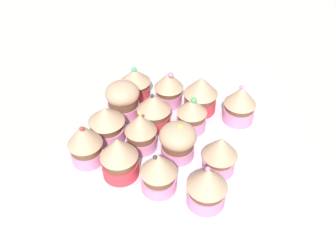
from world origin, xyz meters
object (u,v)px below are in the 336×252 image
object	(u,v)px
cupcake_12	(107,123)
cupcake_2	(240,104)
baking_tray	(168,140)
cupcake_14	(135,82)
cupcake_1	(220,154)
cupcake_5	(192,114)
cupcake_7	(119,157)
cupcake_13	(123,99)
cupcake_3	(159,171)
cupcake_0	(207,186)
cupcake_6	(201,94)
napkin	(249,82)
cupcake_8	(141,131)
cupcake_4	(178,141)
cupcake_10	(169,87)
cupcake_9	(154,109)
cupcake_11	(85,143)

from	to	relation	value
cupcake_12	cupcake_2	bearing A→B (deg)	-56.58
baking_tray	cupcake_14	size ratio (longest dim) A/B	4.90
cupcake_1	cupcake_5	size ratio (longest dim) A/B	1.02
cupcake_7	cupcake_13	distance (cm)	15.09
cupcake_1	cupcake_3	bearing A→B (deg)	132.01
cupcake_0	cupcake_6	distance (cm)	22.04
baking_tray	cupcake_0	xyz separation A→B (cm)	(-10.87, -10.35, 4.37)
cupcake_6	napkin	xyz separation A→B (cm)	(14.44, -7.09, -4.86)
cupcake_2	cupcake_8	bearing A→B (deg)	133.39
cupcake_0	cupcake_2	distance (cm)	20.60
cupcake_5	cupcake_14	xyz separation A→B (cm)	(5.62, 13.94, -0.17)
cupcake_8	cupcake_12	size ratio (longest dim) A/B	1.07
cupcake_1	cupcake_6	distance (cm)	15.76
cupcake_4	cupcake_10	distance (cm)	14.54
baking_tray	cupcake_5	bearing A→B (deg)	-36.41
baking_tray	cupcake_1	xyz separation A→B (cm)	(-3.98, -10.42, 4.44)
cupcake_5	cupcake_9	bearing A→B (deg)	101.26
cupcake_0	cupcake_4	world-z (taller)	cupcake_0
cupcake_4	cupcake_8	size ratio (longest dim) A/B	0.91
cupcake_7	napkin	bearing A→B (deg)	-22.10
cupcake_9	cupcake_13	size ratio (longest dim) A/B	0.99
cupcake_9	cupcake_11	distance (cm)	14.37
cupcake_1	cupcake_9	bearing A→B (deg)	64.78
cupcake_9	cupcake_5	bearing A→B (deg)	-78.74
cupcake_1	cupcake_9	distance (cm)	15.76
cupcake_10	napkin	distance (cm)	20.53
cupcake_8	cupcake_5	bearing A→B (deg)	-40.42
cupcake_4	cupcake_12	size ratio (longest dim) A/B	0.97
cupcake_2	napkin	size ratio (longest dim) A/B	0.59
cupcake_2	cupcake_6	size ratio (longest dim) A/B	1.03
baking_tray	cupcake_6	bearing A→B (deg)	-16.27
cupcake_3	cupcake_10	size ratio (longest dim) A/B	1.00
baking_tray	cupcake_13	distance (cm)	11.72
cupcake_9	cupcake_4	bearing A→B (deg)	-131.21
cupcake_10	cupcake_14	xyz separation A→B (cm)	(0.06, 7.32, -0.61)
cupcake_0	cupcake_13	bearing A→B (deg)	55.83
cupcake_4	cupcake_12	distance (cm)	13.09
baking_tray	cupcake_12	world-z (taller)	cupcake_12
cupcake_12	cupcake_0	bearing A→B (deg)	-108.94
cupcake_2	cupcake_3	distance (cm)	22.09
cupcake_14	cupcake_9	bearing A→B (deg)	-134.58
cupcake_1	cupcake_6	world-z (taller)	cupcake_6
cupcake_4	cupcake_11	distance (cm)	15.28
cupcake_13	cupcake_8	bearing A→B (deg)	-135.05
cupcake_6	cupcake_13	bearing A→B (deg)	116.51
cupcake_3	cupcake_7	size ratio (longest dim) A/B	0.98
cupcake_12	cupcake_14	size ratio (longest dim) A/B	1.07
cupcake_0	cupcake_5	distance (cm)	16.67
cupcake_1	cupcake_2	world-z (taller)	cupcake_2
cupcake_0	cupcake_8	xyz separation A→B (cm)	(7.23, 13.92, -0.01)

